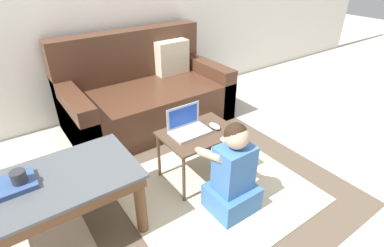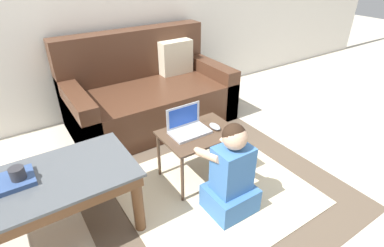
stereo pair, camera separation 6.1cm
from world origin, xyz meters
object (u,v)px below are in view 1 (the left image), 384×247
laptop (188,128)px  laptop_desk (199,138)px  cup_on_table (19,179)px  coffee_table (52,192)px  person_seated (233,175)px  couch (145,95)px  computer_mouse (215,126)px  book_on_table (14,184)px

laptop → laptop_desk: bearing=-34.5°
laptop_desk → cup_on_table: size_ratio=5.58×
laptop → coffee_table: bearing=-176.5°
laptop → person_seated: person_seated is taller
couch → computer_mouse: size_ratio=14.34×
couch → laptop_desk: (-0.10, -1.07, 0.06)m
book_on_table → coffee_table: bearing=-21.0°
computer_mouse → person_seated: 0.45m
coffee_table → laptop_desk: bearing=0.9°
laptop_desk → book_on_table: 1.22m
laptop_desk → computer_mouse: computer_mouse is taller
laptop → computer_mouse: bearing=-18.8°
couch → computer_mouse: couch is taller
person_seated → laptop: bearing=94.9°
book_on_table → laptop: bearing=0.0°
couch → computer_mouse: 1.10m
coffee_table → book_on_table: 0.19m
laptop → person_seated: 0.49m
computer_mouse → person_seated: size_ratio=0.16×
laptop → computer_mouse: 0.21m
laptop → book_on_table: size_ratio=1.33×
laptop → computer_mouse: (0.20, -0.07, -0.02)m
couch → book_on_table: bearing=-142.0°
couch → person_seated: bearing=-94.8°
laptop_desk → cup_on_table: 1.20m
coffee_table → cup_on_table: cup_on_table is taller
coffee_table → person_seated: bearing=-21.1°
coffee_table → computer_mouse: size_ratio=8.75×
book_on_table → cup_on_table: bearing=-29.0°
cup_on_table → couch: bearing=39.1°
person_seated → cup_on_table: person_seated is taller
computer_mouse → cup_on_table: (-1.32, 0.05, 0.09)m
laptop_desk → computer_mouse: size_ratio=4.99×
coffee_table → computer_mouse: (1.19, -0.01, 0.04)m
laptop_desk → laptop: bearing=145.5°
laptop → person_seated: bearing=-85.1°
person_seated → cup_on_table: bearing=159.1°
computer_mouse → book_on_table: bearing=177.2°
person_seated → computer_mouse: bearing=68.1°
laptop_desk → laptop: 0.11m
couch → laptop: couch is taller
computer_mouse → book_on_table: (-1.35, 0.07, 0.06)m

